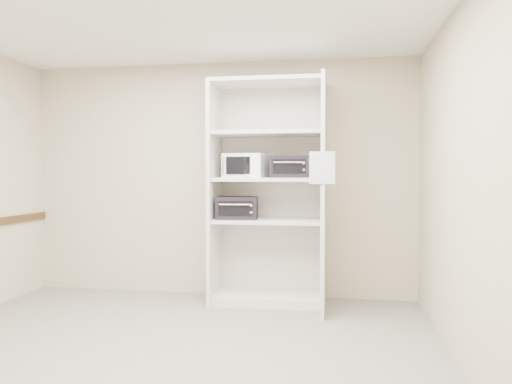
# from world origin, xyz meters

# --- Properties ---
(floor) EXTENTS (4.50, 4.00, 0.01)m
(floor) POSITION_xyz_m (0.00, 0.00, 0.00)
(floor) COLOR #68655B
(floor) RESTS_ON ground
(ceiling) EXTENTS (4.50, 4.00, 0.01)m
(ceiling) POSITION_xyz_m (0.00, 0.00, 2.70)
(ceiling) COLOR white
(wall_back) EXTENTS (4.50, 0.02, 2.70)m
(wall_back) POSITION_xyz_m (0.00, 2.00, 1.35)
(wall_back) COLOR tan
(wall_back) RESTS_ON ground
(wall_right) EXTENTS (0.02, 4.00, 2.70)m
(wall_right) POSITION_xyz_m (2.25, 0.00, 1.35)
(wall_right) COLOR tan
(wall_right) RESTS_ON ground
(shelving_unit) EXTENTS (1.24, 0.92, 2.42)m
(shelving_unit) POSITION_xyz_m (0.67, 1.70, 1.13)
(shelving_unit) COLOR beige
(shelving_unit) RESTS_ON floor
(microwave) EXTENTS (0.48, 0.39, 0.26)m
(microwave) POSITION_xyz_m (0.36, 1.70, 1.50)
(microwave) COLOR white
(microwave) RESTS_ON shelving_unit
(toaster_oven_upper) EXTENTS (0.44, 0.35, 0.23)m
(toaster_oven_upper) POSITION_xyz_m (0.84, 1.66, 1.49)
(toaster_oven_upper) COLOR black
(toaster_oven_upper) RESTS_ON shelving_unit
(toaster_oven_lower) EXTENTS (0.47, 0.37, 0.24)m
(toaster_oven_lower) POSITION_xyz_m (0.28, 1.64, 1.04)
(toaster_oven_lower) COLOR black
(toaster_oven_lower) RESTS_ON shelving_unit
(paper_sign) EXTENTS (0.24, 0.03, 0.30)m
(paper_sign) POSITION_xyz_m (1.22, 1.07, 1.47)
(paper_sign) COLOR white
(paper_sign) RESTS_ON shelving_unit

